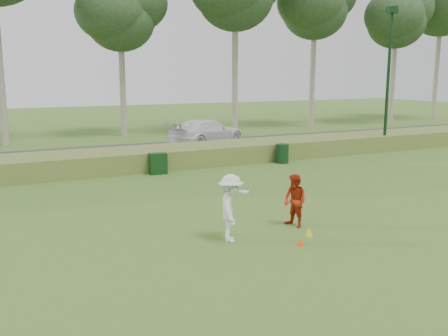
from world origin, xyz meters
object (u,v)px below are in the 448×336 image
player_white (231,208)px  cone_orange (301,242)px  player_red (295,201)px  cone_yellow (309,232)px  lamp_post (390,54)px  utility_cabinet (158,164)px  car_right (207,132)px  trash_bin (282,153)px

player_white → cone_orange: (1.47, -1.18, -0.81)m
player_red → cone_yellow: player_red is taller
lamp_post → player_white: lamp_post is taller
lamp_post → utility_cabinet: (-14.29, -0.82, -5.11)m
lamp_post → utility_cabinet: size_ratio=8.53×
lamp_post → player_red: (-13.22, -10.17, -4.81)m
cone_orange → utility_cabinet: size_ratio=0.24×
lamp_post → car_right: (-8.49, 6.73, -4.75)m
cone_yellow → player_red: bearing=81.8°
player_white → trash_bin: 12.36m
lamp_post → trash_bin: lamp_post is taller
player_white → utility_cabinet: (1.22, 9.67, -0.44)m
cone_yellow → utility_cabinet: 10.31m
cone_yellow → car_right: 18.47m
lamp_post → trash_bin: (-7.72, -0.91, -5.10)m
utility_cabinet → trash_bin: size_ratio=0.98×
player_red → cone_orange: size_ratio=6.95×
player_white → player_red: 2.31m
utility_cabinet → trash_bin: 6.58m
cone_orange → trash_bin: size_ratio=0.23×
utility_cabinet → lamp_post: bearing=6.2°
player_red → cone_yellow: (-0.13, -0.91, -0.66)m
player_red → cone_orange: (-0.82, -1.50, -0.67)m
cone_orange → utility_cabinet: bearing=91.3°
lamp_post → cone_yellow: lamp_post is taller
lamp_post → car_right: 11.83m
cone_yellow → car_right: car_right is taller
lamp_post → cone_yellow: bearing=-140.3°
player_red → trash_bin: bearing=137.7°
cone_yellow → utility_cabinet: (-0.94, 10.26, 0.35)m
cone_yellow → trash_bin: bearing=61.0°
player_white → cone_orange: bearing=-104.2°
trash_bin → car_right: (-0.77, 7.64, 0.36)m
utility_cabinet → trash_bin: bearing=2.2°
utility_cabinet → trash_bin: trash_bin is taller
car_right → player_white: bearing=136.8°
cone_yellow → trash_bin: 11.63m
player_red → utility_cabinet: (-1.07, 9.35, -0.31)m
trash_bin → car_right: bearing=95.8°
car_right → cone_orange: bearing=142.2°
cone_orange → car_right: car_right is taller
utility_cabinet → car_right: size_ratio=0.18×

